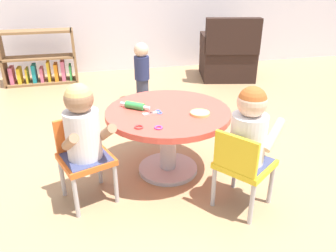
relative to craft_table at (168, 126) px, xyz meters
name	(u,v)px	position (x,y,z in m)	size (l,w,h in m)	color
ground_plane	(168,170)	(0.00, 0.00, -0.37)	(10.00, 10.00, 0.00)	tan
craft_table	(168,126)	(0.00, 0.00, 0.00)	(0.87, 0.87, 0.49)	silver
child_chair_left	(84,156)	(-0.59, -0.17, -0.06)	(0.38, 0.38, 0.54)	#B7B7BC
seated_child_left	(82,125)	(-0.58, -0.21, 0.16)	(0.37, 0.42, 0.51)	#3F4772
child_chair_right	(242,165)	(0.32, -0.52, -0.06)	(0.42, 0.42, 0.54)	#B7B7BC
seated_child_right	(249,129)	(0.36, -0.50, 0.16)	(0.44, 0.42, 0.51)	#3F4772
bookshelf_low	(40,62)	(-1.10, 2.55, -0.09)	(0.93, 0.28, 0.70)	olive
armchair_dark	(228,56)	(1.42, 2.15, -0.06)	(0.85, 0.86, 0.85)	black
toddler_standing	(142,70)	(0.09, 1.53, -0.01)	(0.17, 0.17, 0.67)	#33384C
rolling_pin	(135,106)	(-0.22, 0.08, 0.14)	(0.19, 0.16, 0.05)	green
craft_scissors	(155,113)	(-0.10, -0.03, 0.12)	(0.14, 0.08, 0.01)	silver
playdough_blob_0	(200,113)	(0.19, -0.13, 0.13)	(0.13, 0.13, 0.02)	#F2CC72
cookie_cutter_0	(139,127)	(-0.25, -0.23, 0.12)	(0.06, 0.06, 0.01)	red
cookie_cutter_1	(158,128)	(-0.13, -0.27, 0.12)	(0.05, 0.05, 0.01)	#D83FA5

